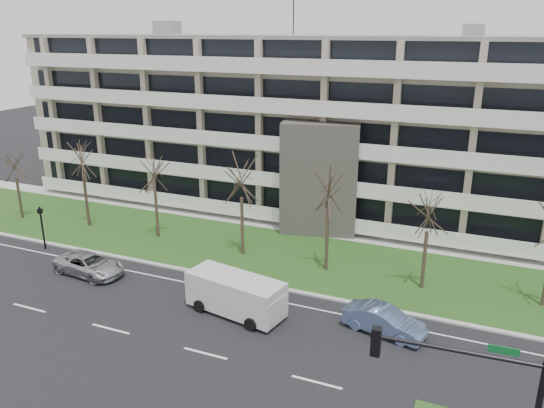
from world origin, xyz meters
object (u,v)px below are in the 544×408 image
at_px(silver_pickup, 89,264).
at_px(pedestrian_signal, 42,222).
at_px(blue_sedan, 384,321).
at_px(traffic_signal, 476,403).
at_px(white_van, 237,292).

height_order(silver_pickup, pedestrian_signal, pedestrian_signal).
xyz_separation_m(blue_sedan, traffic_signal, (4.78, -9.82, 3.43)).
bearing_deg(silver_pickup, white_van, -88.08).
distance_m(blue_sedan, traffic_signal, 11.45).
xyz_separation_m(silver_pickup, blue_sedan, (19.81, 0.43, 0.04)).
xyz_separation_m(silver_pickup, traffic_signal, (24.59, -9.39, 3.46)).
height_order(blue_sedan, traffic_signal, traffic_signal).
bearing_deg(traffic_signal, blue_sedan, 112.44).
bearing_deg(pedestrian_signal, blue_sedan, -4.21).
xyz_separation_m(white_van, traffic_signal, (13.10, -8.60, 2.80)).
relative_size(blue_sedan, traffic_signal, 0.70).
height_order(traffic_signal, pedestrian_signal, traffic_signal).
height_order(blue_sedan, white_van, white_van).
bearing_deg(pedestrian_signal, white_van, -9.85).
relative_size(traffic_signal, pedestrian_signal, 1.92).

